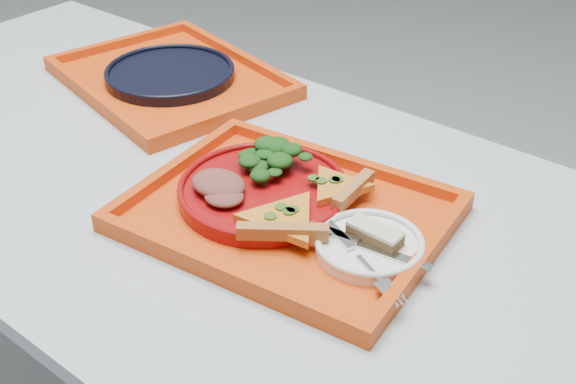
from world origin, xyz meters
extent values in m
cube|color=#9CA7AF|center=(0.00, 0.00, 0.73)|extent=(1.60, 0.80, 0.03)
cylinder|color=gray|center=(-0.72, 0.32, 0.36)|extent=(0.05, 0.05, 0.72)
cube|color=#CB3B0A|center=(0.26, -0.01, 0.76)|extent=(0.49, 0.40, 0.01)
cube|color=#CB3B0A|center=(-0.22, 0.21, 0.76)|extent=(0.52, 0.44, 0.01)
cylinder|color=maroon|center=(0.21, 0.00, 0.77)|extent=(0.26, 0.26, 0.02)
cylinder|color=white|center=(0.41, -0.01, 0.77)|extent=(0.15, 0.15, 0.01)
cylinder|color=black|center=(-0.22, 0.21, 0.77)|extent=(0.26, 0.26, 0.02)
ellipsoid|color=black|center=(0.19, 0.04, 0.80)|extent=(0.10, 0.09, 0.05)
ellipsoid|color=brown|center=(0.16, -0.05, 0.79)|extent=(0.09, 0.07, 0.03)
cube|color=#493018|center=(0.41, 0.00, 0.78)|extent=(0.08, 0.03, 0.02)
cube|color=beige|center=(0.41, 0.00, 0.80)|extent=(0.08, 0.03, 0.01)
cube|color=silver|center=(0.41, -0.02, 0.78)|extent=(0.19, 0.04, 0.01)
cube|color=silver|center=(0.41, -0.05, 0.78)|extent=(0.18, 0.10, 0.01)
camera|label=1|loc=(0.81, -0.69, 1.38)|focal=45.00mm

